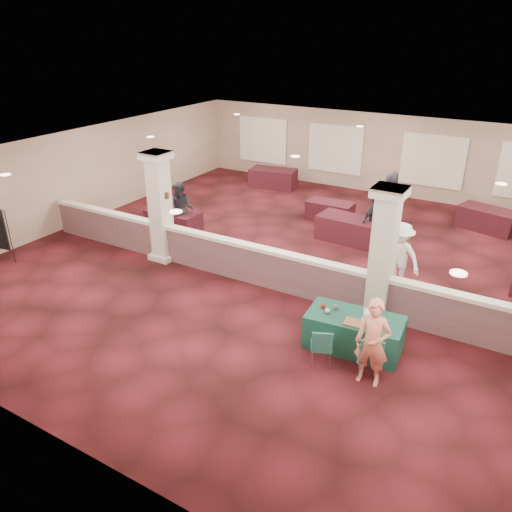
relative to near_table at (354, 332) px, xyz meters
The scene contains 31 objects.
ground 4.24m from the near_table, 134.76° to the left, with size 16.00×16.00×0.00m, color #4F131B.
wall_back 11.46m from the near_table, 105.13° to the left, with size 16.00×0.04×3.20m, color gray.
wall_front 5.94m from the near_table, 120.75° to the right, with size 16.00×0.04×3.20m, color gray.
wall_left 11.44m from the near_table, 164.71° to the left, with size 0.04×16.00×3.20m, color gray.
ceiling 5.08m from the near_table, 134.76° to the left, with size 16.00×16.00×0.02m, color silver.
partition_wall 3.34m from the near_table, 153.24° to the left, with size 15.60×0.28×1.10m.
column_left 6.76m from the near_table, 166.96° to the left, with size 0.72×0.72×3.20m.
column_right 1.95m from the near_table, 89.03° to the left, with size 0.72×0.72×3.20m.
sconce_left 7.11m from the near_table, 167.48° to the left, with size 0.12×0.12×0.18m.
sconce_right 6.58m from the near_table, 166.39° to the left, with size 0.12×0.12×0.18m.
near_table is the anchor object (origin of this frame).
conf_chair_main 1.06m from the near_table, 52.38° to the right, with size 0.60×0.60×0.95m.
conf_chair_side 1.00m from the near_table, 110.25° to the right, with size 0.56×0.56×0.86m.
woman 1.26m from the near_table, 54.38° to the right, with size 0.65×0.43×1.81m, color #F9856C.
far_table_front_left 8.24m from the near_table, 156.39° to the left, with size 1.83×0.91×0.74m, color black.
far_table_front_center 5.98m from the near_table, 111.92° to the left, with size 1.94×0.97×0.79m, color black.
far_table_back_left 11.89m from the near_table, 126.94° to the left, with size 1.93×0.97×0.78m, color black.
far_table_back_center 7.86m from the near_table, 116.33° to the left, with size 1.62×0.81×0.66m, color black.
far_table_back_right 8.93m from the near_table, 80.44° to the left, with size 1.84×0.92×0.75m, color black.
attendee_a 7.81m from the near_table, 155.75° to the left, with size 0.87×0.48×1.81m, color black.
attendee_b 3.15m from the near_table, 89.53° to the left, with size 1.19×0.54×1.85m, color silver.
attendee_c 5.86m from the near_table, 104.61° to the left, with size 0.94×0.45×1.60m, color black.
attendee_d 8.18m from the near_table, 101.76° to the left, with size 0.87×0.47×1.77m, color black.
laptop_base 0.51m from the near_table, ahead, with size 0.35×0.24×0.02m, color silver.
laptop_screen 0.61m from the near_table, 17.19° to the left, with size 0.35×0.01×0.23m, color silver.
screen_glow 0.60m from the near_table, 15.90° to the left, with size 0.32×0.00×0.20m, color #AFBCD2.
knitting 0.48m from the near_table, 73.73° to the right, with size 0.42×0.32×0.03m, color #B9611D.
yarn_cream 0.74m from the near_table, 164.73° to the right, with size 0.12×0.12×0.12m, color #BFB39E.
yarn_red 0.86m from the near_table, behind, with size 0.11×0.11×0.11m, color maroon.
yarn_grey 0.66m from the near_table, behind, with size 0.11×0.11×0.11m, color #4C4C51.
scissors 0.84m from the near_table, 18.34° to the right, with size 0.13×0.03×0.01m, color red.
Camera 1 is at (5.70, -11.78, 6.32)m, focal length 35.00 mm.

